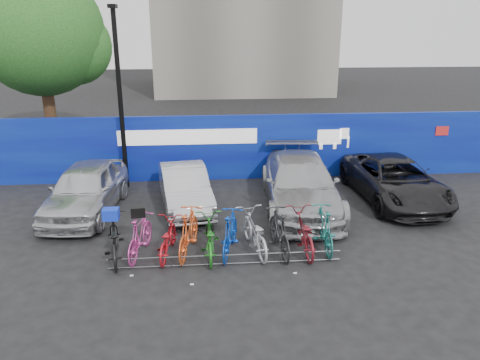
{
  "coord_description": "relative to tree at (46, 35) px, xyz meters",
  "views": [
    {
      "loc": [
        -0.48,
        -10.61,
        5.57
      ],
      "look_at": [
        0.56,
        2.0,
        1.29
      ],
      "focal_mm": 35.0,
      "sensor_mm": 36.0,
      "label": 1
    }
  ],
  "objects": [
    {
      "name": "bike_9",
      "position": [
        9.33,
        -9.95,
        -4.51
      ],
      "size": [
        0.55,
        1.88,
        1.13
      ],
      "primitive_type": "imported",
      "rotation": [
        0.0,
        0.0,
        3.13
      ],
      "color": "#1A6C67",
      "rests_on": "ground"
    },
    {
      "name": "lamppost",
      "position": [
        3.57,
        -4.66,
        -1.8
      ],
      "size": [
        0.25,
        0.5,
        6.11
      ],
      "color": "black",
      "rests_on": "ground"
    },
    {
      "name": "bike_1",
      "position": [
        4.68,
        -9.95,
        -4.53
      ],
      "size": [
        0.86,
        1.85,
        1.07
      ],
      "primitive_type": "imported",
      "rotation": [
        0.0,
        0.0,
        2.94
      ],
      "color": "#C63B91",
      "rests_on": "ground"
    },
    {
      "name": "cargo_crate",
      "position": [
        4.05,
        -10.08,
        -3.87
      ],
      "size": [
        0.38,
        0.29,
        0.27
      ],
      "primitive_type": "cube",
      "rotation": [
        0.0,
        0.0,
        0.0
      ],
      "color": "#122EC9",
      "rests_on": "bike_0"
    },
    {
      "name": "tree",
      "position": [
        0.0,
        0.0,
        0.0
      ],
      "size": [
        5.4,
        5.2,
        7.8
      ],
      "color": "#382314",
      "rests_on": "ground"
    },
    {
      "name": "car_2",
      "position": [
        9.3,
        -7.1,
        -4.28
      ],
      "size": [
        2.62,
        5.61,
        1.59
      ],
      "primitive_type": "imported",
      "rotation": [
        0.0,
        0.0,
        -0.07
      ],
      "color": "#A8A9AD",
      "rests_on": "ground"
    },
    {
      "name": "bike_2",
      "position": [
        5.35,
        -10.0,
        -4.61
      ],
      "size": [
        0.84,
        1.82,
        0.92
      ],
      "primitive_type": "imported",
      "rotation": [
        0.0,
        0.0,
        3.01
      ],
      "color": "red",
      "rests_on": "ground"
    },
    {
      "name": "ground",
      "position": [
        6.77,
        -10.06,
        -5.07
      ],
      "size": [
        100.0,
        100.0,
        0.0
      ],
      "primitive_type": "plane",
      "color": "black",
      "rests_on": "ground"
    },
    {
      "name": "bike_8",
      "position": [
        8.77,
        -10.02,
        -4.54
      ],
      "size": [
        0.78,
        2.03,
        1.05
      ],
      "primitive_type": "imported",
      "rotation": [
        0.0,
        0.0,
        3.18
      ],
      "color": "maroon",
      "rests_on": "ground"
    },
    {
      "name": "bike_0",
      "position": [
        4.05,
        -10.08,
        -4.54
      ],
      "size": [
        1.07,
        2.11,
        1.06
      ],
      "primitive_type": "imported",
      "rotation": [
        0.0,
        0.0,
        3.33
      ],
      "color": "black",
      "rests_on": "ground"
    },
    {
      "name": "car_1",
      "position": [
        5.7,
        -6.78,
        -4.42
      ],
      "size": [
        1.96,
        4.11,
        1.3
      ],
      "primitive_type": "imported",
      "rotation": [
        0.0,
        0.0,
        0.15
      ],
      "color": "#ADADB3",
      "rests_on": "ground"
    },
    {
      "name": "cargo_topcase",
      "position": [
        4.68,
        -9.95,
        -3.87
      ],
      "size": [
        0.38,
        0.35,
        0.25
      ],
      "primitive_type": "cube",
      "rotation": [
        0.0,
        0.0,
        0.13
      ],
      "color": "black",
      "rests_on": "bike_1"
    },
    {
      "name": "bike_7",
      "position": [
        8.16,
        -10.08,
        -4.49
      ],
      "size": [
        0.71,
        1.96,
        1.15
      ],
      "primitive_type": "imported",
      "rotation": [
        0.0,
        0.0,
        3.23
      ],
      "color": "#232425",
      "rests_on": "ground"
    },
    {
      "name": "bike_4",
      "position": [
        6.4,
        -10.09,
        -4.57
      ],
      "size": [
        0.68,
        1.9,
        0.99
      ],
      "primitive_type": "imported",
      "rotation": [
        0.0,
        0.0,
        3.15
      ],
      "color": "#1C751C",
      "rests_on": "ground"
    },
    {
      "name": "hoarding",
      "position": [
        6.78,
        -4.06,
        -3.86
      ],
      "size": [
        22.0,
        0.18,
        2.4
      ],
      "color": "#090C81",
      "rests_on": "ground"
    },
    {
      "name": "car_3",
      "position": [
        12.5,
        -6.71,
        -4.38
      ],
      "size": [
        2.45,
        5.04,
        1.38
      ],
      "primitive_type": "imported",
      "rotation": [
        0.0,
        0.0,
        0.03
      ],
      "color": "black",
      "rests_on": "ground"
    },
    {
      "name": "bike_rack",
      "position": [
        6.77,
        -10.66,
        -4.91
      ],
      "size": [
        5.6,
        0.03,
        0.3
      ],
      "color": "#595B60",
      "rests_on": "ground"
    },
    {
      "name": "bike_3",
      "position": [
        5.89,
        -9.94,
        -4.48
      ],
      "size": [
        0.95,
        2.02,
        1.17
      ],
      "primitive_type": "imported",
      "rotation": [
        0.0,
        0.0,
        2.93
      ],
      "color": "#E85722",
      "rests_on": "ground"
    },
    {
      "name": "bike_6",
      "position": [
        7.54,
        -9.95,
        -4.55
      ],
      "size": [
        1.04,
        2.08,
        1.05
      ],
      "primitive_type": "imported",
      "rotation": [
        0.0,
        0.0,
        3.32
      ],
      "color": "#ADB1B5",
      "rests_on": "ground"
    },
    {
      "name": "car_0",
      "position": [
        2.72,
        -6.98,
        -4.31
      ],
      "size": [
        2.21,
        4.62,
        1.52
      ],
      "primitive_type": "imported",
      "rotation": [
        0.0,
        0.0,
        -0.09
      ],
      "color": "#BABCC0",
      "rests_on": "ground"
    },
    {
      "name": "bike_5",
      "position": [
        6.92,
        -10.02,
        -4.51
      ],
      "size": [
        0.95,
        1.93,
        1.12
      ],
      "primitive_type": "imported",
      "rotation": [
        0.0,
        0.0,
        2.9
      ],
      "color": "#0C3BB0",
      "rests_on": "ground"
    }
  ]
}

